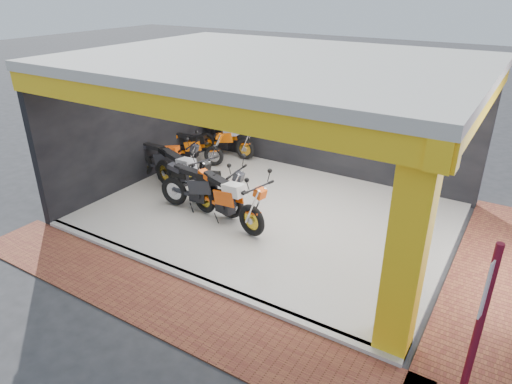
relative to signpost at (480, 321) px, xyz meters
The scene contains 18 objects.
ground 5.14m from the signpost, 165.89° to the left, with size 80.00×80.00×0.00m, color #2D2D30.
showroom_floor 5.93m from the signpost, 146.32° to the left, with size 8.00×6.00×0.10m, color white.
showroom_ceiling 6.22m from the signpost, 146.32° to the left, with size 8.40×6.40×0.20m, color beige.
back_wall 7.95m from the signpost, 127.36° to the left, with size 8.20×0.20×3.50m, color black.
left_wall 9.49m from the signpost, 160.20° to the left, with size 0.20×6.20×3.50m, color black.
corner_column 1.23m from the signpost, 156.66° to the left, with size 0.50×0.50×3.50m, color yellow.
header_beam_front 5.21m from the signpost, behind, with size 8.40×0.30×0.40m, color yellow.
header_beam_right 3.85m from the signpost, 104.29° to the left, with size 0.30×6.40×0.40m, color yellow.
floor_kerb 4.99m from the signpost, behind, with size 8.00×0.20×0.10m, color white.
paver_front 5.03m from the signpost, behind, with size 9.00×1.40×0.03m, color brown.
paver_right 3.47m from the signpost, 90.31° to the left, with size 1.40×7.00×0.03m, color brown.
signpost is the anchor object (origin of this frame).
moto_hero 5.06m from the signpost, 156.14° to the left, with size 2.39×0.89×1.46m, color #DE4A09, non-canonical shape.
moto_row_a 7.04m from the signpost, 157.53° to the left, with size 2.36×0.87×1.44m, color black, non-canonical shape.
moto_row_b 6.00m from the signpost, 155.85° to the left, with size 2.38×0.88×1.45m, color black, non-canonical shape.
moto_row_c 8.44m from the signpost, 154.80° to the left, with size 2.18×0.81×1.33m, color black, non-canonical shape.
moto_row_d 9.19m from the signpost, 147.64° to the left, with size 2.03×0.75×1.24m, color #E96109, non-canonical shape.
moto_row_e 9.33m from the signpost, 141.13° to the left, with size 2.16×0.80×1.32m, color #FF670A, non-canonical shape.
Camera 1 is at (4.80, -6.38, 5.10)m, focal length 32.00 mm.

